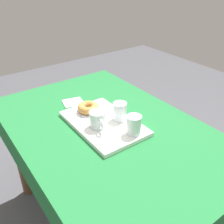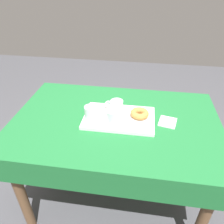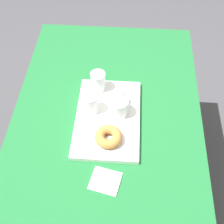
{
  "view_description": "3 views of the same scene",
  "coord_description": "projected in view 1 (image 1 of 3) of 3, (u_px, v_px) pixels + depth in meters",
  "views": [
    {
      "loc": [
        0.88,
        -0.6,
        1.49
      ],
      "look_at": [
        -0.01,
        0.04,
        0.84
      ],
      "focal_mm": 40.55,
      "sensor_mm": 36.0,
      "label": 1
    },
    {
      "loc": [
        -0.15,
        1.11,
        1.59
      ],
      "look_at": [
        0.03,
        -0.02,
        0.81
      ],
      "focal_mm": 35.13,
      "sensor_mm": 36.0,
      "label": 2
    },
    {
      "loc": [
        -0.85,
        -0.08,
        1.89
      ],
      "look_at": [
        -0.0,
        -0.02,
        0.8
      ],
      "focal_mm": 49.4,
      "sensor_mm": 36.0,
      "label": 3
    }
  ],
  "objects": [
    {
      "name": "water_glass_far",
      "position": [
        120.0,
        112.0,
        1.29
      ],
      "size": [
        0.07,
        0.07,
        0.09
      ],
      "color": "white",
      "rests_on": "serving_tray"
    },
    {
      "name": "tea_mug_left",
      "position": [
        98.0,
        120.0,
        1.23
      ],
      "size": [
        0.12,
        0.08,
        0.08
      ],
      "color": "white",
      "rests_on": "serving_tray"
    },
    {
      "name": "dining_table",
      "position": [
        107.0,
        143.0,
        1.34
      ],
      "size": [
        1.31,
        0.86,
        0.77
      ],
      "color": "#1E6B33",
      "rests_on": "ground"
    },
    {
      "name": "paper_napkin",
      "position": [
        73.0,
        102.0,
        1.5
      ],
      "size": [
        0.12,
        0.13,
        0.01
      ],
      "primitive_type": "cube",
      "rotation": [
        0.0,
        0.0,
        -0.22
      ],
      "color": "white",
      "rests_on": "dining_table"
    },
    {
      "name": "donut_plate_left",
      "position": [
        88.0,
        111.0,
        1.37
      ],
      "size": [
        0.13,
        0.13,
        0.01
      ],
      "primitive_type": "cylinder",
      "color": "silver",
      "rests_on": "serving_tray"
    },
    {
      "name": "serving_tray",
      "position": [
        103.0,
        123.0,
        1.3
      ],
      "size": [
        0.44,
        0.29,
        0.02
      ],
      "primitive_type": "cube",
      "color": "white",
      "rests_on": "dining_table"
    },
    {
      "name": "ground_plane",
      "position": [
        108.0,
        222.0,
        1.68
      ],
      "size": [
        6.0,
        6.0,
        0.0
      ],
      "primitive_type": "plane",
      "color": "#47474C"
    },
    {
      "name": "water_glass_near",
      "position": [
        134.0,
        126.0,
        1.18
      ],
      "size": [
        0.07,
        0.07,
        0.09
      ],
      "color": "white",
      "rests_on": "serving_tray"
    },
    {
      "name": "sugar_donut_left",
      "position": [
        88.0,
        108.0,
        1.36
      ],
      "size": [
        0.11,
        0.11,
        0.04
      ],
      "primitive_type": "torus",
      "color": "#BC7F3D",
      "rests_on": "donut_plate_left"
    }
  ]
}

